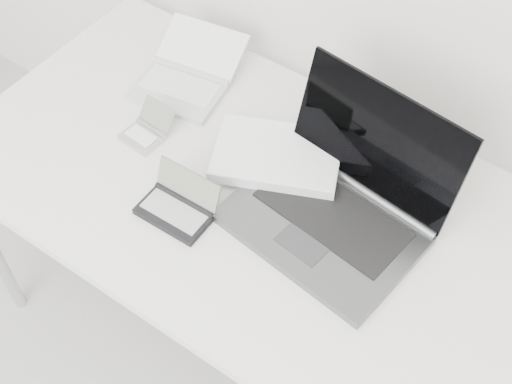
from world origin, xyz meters
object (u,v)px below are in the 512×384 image
Objects in this scene: palmtop_charcoal at (177,207)px; laptop_large at (319,187)px; netbook_open_white at (185,79)px; desk at (276,215)px.

laptop_large is at bearing 40.41° from palmtop_charcoal.
palmtop_charcoal is (0.25, -0.34, -0.00)m from netbook_open_white.
laptop_large reaches higher than desk.
netbook_open_white is at bearing 125.29° from palmtop_charcoal.
laptop_large is 1.87× the size of netbook_open_white.
laptop_large is at bearing -24.21° from netbook_open_white.
laptop_large is at bearing 40.70° from desk.
desk is 9.41× the size of palmtop_charcoal.
netbook_open_white is 0.43m from palmtop_charcoal.
desk is 0.13m from laptop_large.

